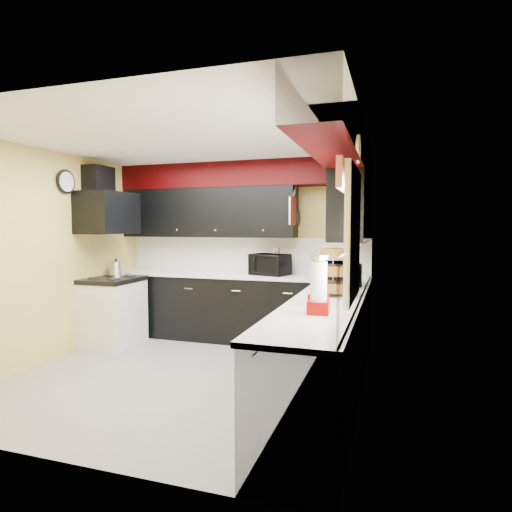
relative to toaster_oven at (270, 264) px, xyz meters
The scene contains 35 objects.
ground 1.93m from the toaster_oven, 106.77° to the right, with size 3.60×3.60×0.00m, color gray.
wall_back 0.56m from the toaster_oven, 150.10° to the left, with size 3.60×0.06×2.50m, color #E0C666.
wall_right 2.04m from the toaster_oven, 48.91° to the right, with size 0.06×3.60×2.50m, color #E0C666.
wall_left 2.74m from the toaster_oven, 145.86° to the right, with size 0.06×3.60×2.50m, color #E0C666.
ceiling 2.14m from the toaster_oven, 106.77° to the right, with size 3.60×3.60×0.06m, color white.
cab_back 0.79m from the toaster_oven, behind, with size 3.60×0.60×0.90m, color black.
cab_right 2.20m from the toaster_oven, 60.50° to the right, with size 0.60×3.00×0.90m, color black.
counter_back 0.49m from the toaster_oven, behind, with size 3.62×0.64×0.04m, color white.
counter_right 2.11m from the toaster_oven, 60.50° to the right, with size 0.64×3.02×0.04m, color white.
splash_back 0.54m from the toaster_oven, 151.04° to the left, with size 3.60×0.02×0.50m, color white.
splash_right 2.03m from the toaster_oven, 49.13° to the right, with size 0.02×3.60×0.50m, color white.
upper_back 1.20m from the toaster_oven, behind, with size 2.60×0.35×0.70m, color black.
upper_right 1.51m from the toaster_oven, 28.61° to the right, with size 0.35×1.80×0.70m, color black.
soffit_back 1.33m from the toaster_oven, 169.48° to the left, with size 3.60×0.36×0.35m, color black.
soffit_right 2.41m from the toaster_oven, 55.96° to the right, with size 0.36×3.24×0.35m, color black.
stove 2.21m from the toaster_oven, 158.22° to the right, with size 0.60×0.75×0.86m, color white.
cooktop 2.12m from the toaster_oven, 158.22° to the right, with size 0.62×0.77×0.06m, color black.
hood 2.27m from the toaster_oven, 158.71° to the right, with size 0.50×0.78×0.55m, color black.
hood_duct 2.54m from the toaster_oven, 159.90° to the right, with size 0.24×0.40×0.40m, color black.
window 2.81m from the toaster_oven, 61.48° to the right, with size 0.03×0.86×0.96m, color white, non-canonical shape.
valance 2.88m from the toaster_oven, 62.49° to the right, with size 0.04×0.88×0.20m, color red.
pan_top 0.98m from the toaster_oven, ahead, with size 0.03×0.22×0.40m, color black, non-canonical shape.
pan_mid 0.76m from the toaster_oven, 17.70° to the right, with size 0.03×0.28×0.46m, color black, non-canonical shape.
pan_low 0.74m from the toaster_oven, 22.18° to the left, with size 0.03×0.24×0.42m, color black, non-canonical shape.
cut_board 0.84m from the toaster_oven, 32.49° to the right, with size 0.03×0.26×0.35m, color white.
baskets 1.83m from the toaster_oven, 54.52° to the right, with size 0.27×0.27×0.50m, color brown, non-canonical shape.
clock 2.79m from the toaster_oven, 150.09° to the right, with size 0.03×0.30×0.30m, color black, non-canonical shape.
deco_plate 2.57m from the toaster_oven, 55.24° to the right, with size 0.03×0.24×0.24m, color white, non-canonical shape.
toaster_oven is the anchor object (origin of this frame).
microwave 1.31m from the toaster_oven, 36.23° to the right, with size 0.48×0.32×0.26m, color black.
utensil_crock 0.12m from the toaster_oven, ahead, with size 0.13×0.13×0.14m, color silver.
knife_block 0.64m from the toaster_oven, ahead, with size 0.11×0.15×0.23m, color black.
kettle 2.15m from the toaster_oven, 165.46° to the right, with size 0.21×0.21×0.19m, color #B5B5BA, non-canonical shape.
dispenser_a 2.31m from the toaster_oven, 63.89° to the right, with size 0.14×0.14×0.38m, color #640A04, non-canonical shape.
dispenser_b 2.63m from the toaster_oven, 65.98° to the right, with size 0.16×0.16×0.43m, color #6D0306, non-canonical shape.
Camera 1 is at (2.06, -4.07, 1.61)m, focal length 30.00 mm.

